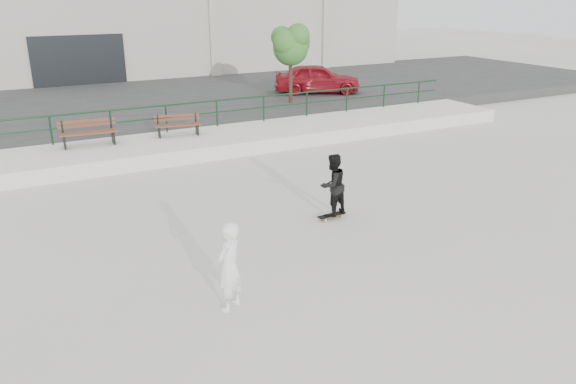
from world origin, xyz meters
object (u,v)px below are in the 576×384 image
standing_skater (333,185)px  tree (291,44)px  red_car (317,78)px  seated_skater (229,267)px  bench_left (88,133)px  bench_right (178,125)px  skateboard (332,215)px

standing_skater → tree: bearing=-127.4°
red_car → seated_skater: size_ratio=2.59×
red_car → seated_skater: 20.16m
bench_left → bench_right: (3.10, -0.07, -0.06)m
seated_skater → skateboard: bearing=-179.2°
red_car → bench_left: bearing=138.0°
bench_left → bench_right: 3.10m
tree → red_car: bearing=35.3°
standing_skater → seated_skater: (-3.93, -2.79, -0.05)m
bench_right → red_car: 10.53m
skateboard → standing_skater: 0.82m
seated_skater → bench_left: bearing=-121.8°
red_car → standing_skater: 15.70m
bench_right → bench_left: bearing=-172.0°
tree → skateboard: (-5.25, -11.95, -3.13)m
skateboard → red_car: bearing=56.4°
skateboard → standing_skater: (0.00, -0.00, 0.82)m
red_car → skateboard: size_ratio=5.51×
red_car → skateboard: red_car is taller
bench_right → skateboard: 8.47m
bench_left → bench_right: size_ratio=1.14×
tree → standing_skater: tree is taller
bench_right → tree: size_ratio=0.47×
standing_skater → seated_skater: standing_skater is taller
bench_right → red_car: (9.06, 5.36, 0.37)m
bench_right → standing_skater: standing_skater is taller
tree → skateboard: tree is taller
tree → bench_left: bearing=-159.9°
skateboard → seated_skater: (-3.93, -2.79, 0.77)m
bench_left → standing_skater: bearing=-58.2°
tree → seated_skater: bearing=-121.9°
bench_left → seated_skater: size_ratio=1.14×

